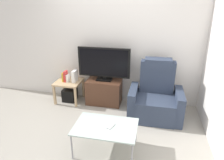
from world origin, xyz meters
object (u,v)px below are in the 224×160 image
(book_leftmost, at_px, (63,77))
(book_middle, at_px, (66,76))
(tv_stand, at_px, (104,92))
(side_table, at_px, (69,84))
(recliner_armchair, at_px, (156,98))
(coffee_table, at_px, (106,128))
(subwoofer_box, at_px, (70,95))
(television, at_px, (104,63))
(cell_phone, at_px, (111,126))
(game_console, at_px, (75,76))
(book_rightmost, at_px, (68,78))

(book_leftmost, xyz_separation_m, book_middle, (0.05, 0.00, 0.02))
(tv_stand, distance_m, side_table, 0.79)
(tv_stand, height_order, recliner_armchair, recliner_armchair)
(coffee_table, bearing_deg, subwoofer_box, 129.99)
(side_table, xyz_separation_m, coffee_table, (1.16, -1.39, 0.01))
(tv_stand, distance_m, coffee_table, 1.49)
(television, relative_size, cell_phone, 7.19)
(cell_phone, bearing_deg, coffee_table, -153.22)
(coffee_table, relative_size, cell_phone, 6.00)
(cell_phone, bearing_deg, tv_stand, 126.15)
(side_table, height_order, book_leftmost, book_leftmost)
(book_leftmost, height_order, book_middle, book_middle)
(tv_stand, bearing_deg, game_console, -176.77)
(game_console, bearing_deg, subwoofer_box, -176.05)
(book_middle, xyz_separation_m, coffee_table, (1.21, -1.37, -0.18))
(recliner_armchair, bearing_deg, cell_phone, -116.85)
(cell_phone, bearing_deg, side_table, 150.26)
(book_rightmost, bearing_deg, book_middle, 180.00)
(side_table, relative_size, subwoofer_box, 1.97)
(coffee_table, height_order, cell_phone, cell_phone)
(television, xyz_separation_m, book_leftmost, (-0.88, -0.08, -0.33))
(subwoofer_box, height_order, cell_phone, cell_phone)
(recliner_armchair, relative_size, cell_phone, 7.20)
(side_table, relative_size, book_rightmost, 3.37)
(tv_stand, relative_size, book_rightmost, 4.54)
(coffee_table, bearing_deg, tv_stand, 104.99)
(side_table, distance_m, game_console, 0.24)
(tv_stand, bearing_deg, recliner_armchair, -14.40)
(tv_stand, distance_m, cell_phone, 1.50)
(side_table, relative_size, cell_phone, 3.60)
(book_middle, relative_size, cell_phone, 1.55)
(book_middle, height_order, cell_phone, book_middle)
(recliner_armchair, distance_m, game_console, 1.74)
(book_leftmost, relative_size, book_middle, 0.85)
(subwoofer_box, bearing_deg, tv_stand, 3.36)
(game_console, bearing_deg, book_leftmost, -173.02)
(book_leftmost, distance_m, cell_phone, 1.91)
(book_leftmost, xyz_separation_m, game_console, (0.24, 0.03, 0.02))
(television, distance_m, book_leftmost, 0.94)
(book_middle, height_order, game_console, game_console)
(book_rightmost, bearing_deg, recliner_armchair, -6.49)
(game_console, bearing_deg, cell_phone, -51.75)
(recliner_armchair, relative_size, coffee_table, 1.20)
(coffee_table, xyz_separation_m, cell_phone, (0.07, 0.01, 0.03))
(book_rightmost, bearing_deg, television, 6.22)
(book_rightmost, bearing_deg, subwoofer_box, 95.35)
(tv_stand, bearing_deg, cell_phone, -72.15)
(book_leftmost, relative_size, coffee_table, 0.22)
(tv_stand, xyz_separation_m, book_leftmost, (-0.88, -0.07, 0.30))
(tv_stand, height_order, television, television)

